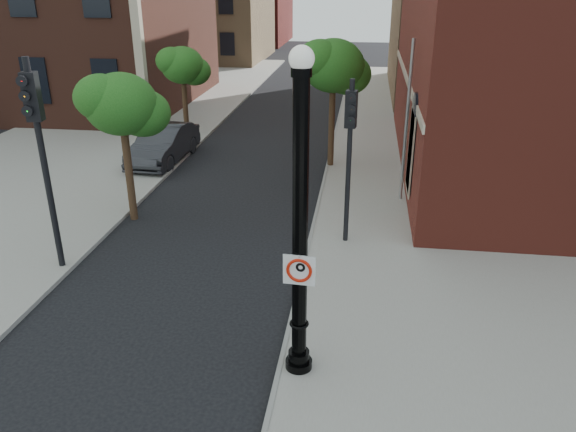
# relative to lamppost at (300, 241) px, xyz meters

# --- Properties ---
(ground) EXTENTS (120.00, 120.00, 0.00)m
(ground) POSITION_rel_lamppost_xyz_m (-2.42, -0.35, -2.86)
(ground) COLOR black
(ground) RESTS_ON ground
(sidewalk_right) EXTENTS (8.00, 60.00, 0.12)m
(sidewalk_right) POSITION_rel_lamppost_xyz_m (3.58, 9.65, -2.80)
(sidewalk_right) COLOR gray
(sidewalk_right) RESTS_ON ground
(sidewalk_left) EXTENTS (10.00, 50.00, 0.12)m
(sidewalk_left) POSITION_rel_lamppost_xyz_m (-11.42, 17.65, -2.80)
(sidewalk_left) COLOR gray
(sidewalk_left) RESTS_ON ground
(curb_edge) EXTENTS (0.10, 60.00, 0.14)m
(curb_edge) POSITION_rel_lamppost_xyz_m (-0.37, 9.65, -2.79)
(curb_edge) COLOR gray
(curb_edge) RESTS_ON ground
(lamppost) EXTENTS (0.52, 0.52, 6.20)m
(lamppost) POSITION_rel_lamppost_xyz_m (0.00, 0.00, 0.00)
(lamppost) COLOR black
(lamppost) RESTS_ON ground
(no_parking_sign) EXTENTS (0.59, 0.09, 0.59)m
(no_parking_sign) POSITION_rel_lamppost_xyz_m (0.01, -0.16, -0.50)
(no_parking_sign) COLOR white
(no_parking_sign) RESTS_ON ground
(parked_car) EXTENTS (1.81, 4.67, 1.52)m
(parked_car) POSITION_rel_lamppost_xyz_m (-7.16, 12.66, -2.11)
(parked_car) COLOR #28292D
(parked_car) RESTS_ON ground
(traffic_signal_left) EXTENTS (0.40, 0.47, 5.48)m
(traffic_signal_left) POSITION_rel_lamppost_xyz_m (-6.72, 3.30, 0.83)
(traffic_signal_left) COLOR black
(traffic_signal_left) RESTS_ON ground
(traffic_signal_right) EXTENTS (0.33, 0.40, 4.72)m
(traffic_signal_right) POSITION_rel_lamppost_xyz_m (0.66, 5.86, 0.32)
(traffic_signal_right) COLOR black
(traffic_signal_right) RESTS_ON ground
(utility_pole) EXTENTS (0.11, 0.11, 5.40)m
(utility_pole) POSITION_rel_lamppost_xyz_m (2.38, 9.43, -0.16)
(utility_pole) COLOR #999999
(utility_pole) RESTS_ON ground
(street_tree_a) EXTENTS (2.56, 2.31, 4.61)m
(street_tree_a) POSITION_rel_lamppost_xyz_m (-6.09, 6.81, 0.76)
(street_tree_a) COLOR #342514
(street_tree_a) RESTS_ON ground
(street_tree_b) EXTENTS (2.34, 2.12, 4.22)m
(street_tree_b) POSITION_rel_lamppost_xyz_m (-7.38, 16.62, 0.46)
(street_tree_b) COLOR #342514
(street_tree_b) RESTS_ON ground
(street_tree_c) EXTENTS (2.80, 2.53, 5.04)m
(street_tree_c) POSITION_rel_lamppost_xyz_m (-0.23, 12.88, 1.11)
(street_tree_c) COLOR #342514
(street_tree_c) RESTS_ON ground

